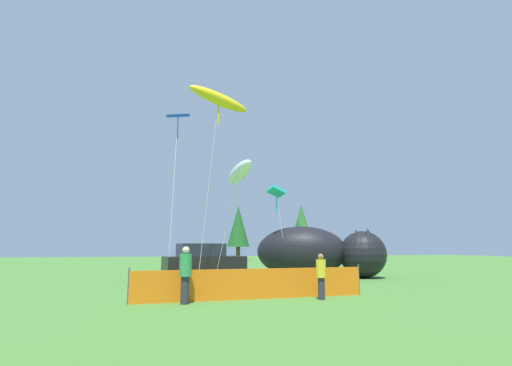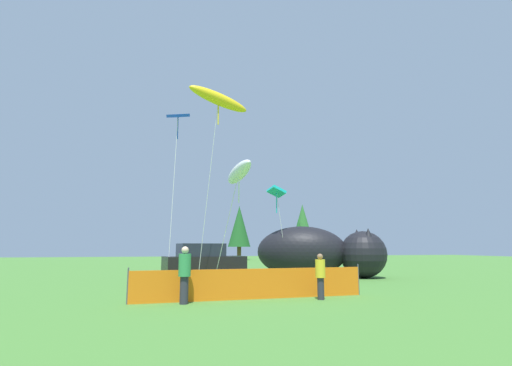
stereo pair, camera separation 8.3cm
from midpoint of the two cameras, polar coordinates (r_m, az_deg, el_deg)
ground_plane at (r=17.39m, az=-0.29°, el=-15.18°), size 120.00×120.00×0.00m
parked_car at (r=20.90m, az=-7.63°, el=-11.34°), size 4.28×2.38×2.01m
folding_chair at (r=18.07m, az=8.97°, el=-13.23°), size 0.67×0.67×0.90m
inflatable_cat at (r=24.97m, az=8.64°, el=-9.94°), size 7.88×5.35×3.08m
safety_fence at (r=14.71m, az=-0.46°, el=-14.22°), size 8.61×0.58×1.17m
spectator_in_white_shirt at (r=13.67m, az=-10.23°, el=-12.45°), size 0.41×0.41×1.86m
spectator_in_red_shirt at (r=14.75m, az=9.12°, el=-12.77°), size 0.35×0.35×1.60m
kite_yellow_hero at (r=20.12m, az=-5.49°, el=11.79°), size 3.19×1.36×9.72m
kite_teal_diamond at (r=24.13m, az=2.83°, el=-1.41°), size 1.19×1.03×5.48m
kite_blue_box at (r=22.03m, az=-11.21°, el=9.00°), size 1.24×1.87×9.09m
kite_white_ghost at (r=17.00m, az=-2.54°, el=1.48°), size 1.15×4.11×5.48m
horizon_tree_east at (r=56.83m, az=-2.59°, el=-6.22°), size 3.17×3.17×7.56m
horizon_tree_west at (r=58.11m, az=5.91°, el=-7.32°), size 2.43×2.43×5.79m
horizon_tree_mid at (r=60.36m, az=6.49°, el=-6.01°), size 3.40×3.40×8.12m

